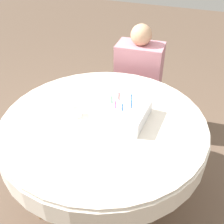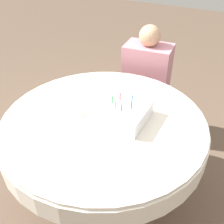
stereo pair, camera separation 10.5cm
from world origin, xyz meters
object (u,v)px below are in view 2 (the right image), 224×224
object	(u,v)px
chair	(147,88)
drinking_glass	(77,108)
person	(146,74)
birthday_cake	(122,112)

from	to	relation	value
chair	drinking_glass	size ratio (longest dim) A/B	8.90
person	chair	bearing A→B (deg)	90.00
birthday_cake	person	bearing A→B (deg)	101.04
person	drinking_glass	xyz separation A→B (m)	(-0.12, -0.90, 0.15)
chair	birthday_cake	distance (m)	0.98
person	drinking_glass	bearing A→B (deg)	-102.88
chair	person	world-z (taller)	person
birthday_cake	drinking_glass	size ratio (longest dim) A/B	3.11
chair	birthday_cake	xyz separation A→B (m)	(0.17, -0.90, 0.34)
birthday_cake	drinking_glass	distance (m)	0.29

